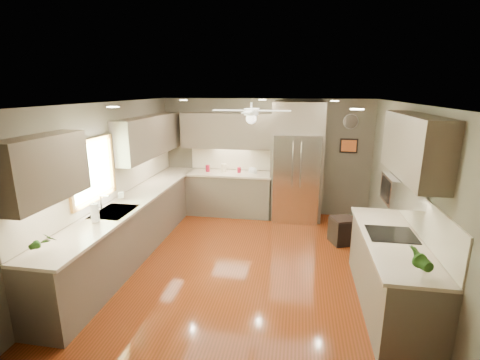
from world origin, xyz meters
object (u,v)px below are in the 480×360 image
(paper_towel, at_px, (95,213))
(potted_plant_right, at_px, (419,259))
(canister_a, at_px, (208,168))
(canister_c, at_px, (224,168))
(bowl, at_px, (253,172))
(soap_bottle, at_px, (122,194))
(refrigerator, at_px, (297,164))
(stool, at_px, (343,230))
(canister_d, at_px, (239,170))
(microwave, at_px, (403,190))
(potted_plant_left, at_px, (44,242))

(paper_towel, bearing_deg, potted_plant_right, -10.70)
(canister_a, relative_size, canister_c, 0.85)
(bowl, bearing_deg, potted_plant_right, -61.15)
(soap_bottle, xyz_separation_m, refrigerator, (2.79, 2.13, 0.16))
(stool, bearing_deg, potted_plant_right, -82.64)
(canister_d, height_order, refrigerator, refrigerator)
(refrigerator, bearing_deg, soap_bottle, -142.65)
(potted_plant_right, height_order, microwave, microwave)
(canister_a, height_order, microwave, microwave)
(canister_c, relative_size, potted_plant_right, 0.50)
(refrigerator, relative_size, stool, 4.78)
(refrigerator, xyz_separation_m, paper_towel, (-2.65, -3.10, -0.11))
(bowl, relative_size, refrigerator, 0.09)
(potted_plant_right, distance_m, microwave, 1.19)
(refrigerator, bearing_deg, bowl, 175.85)
(canister_a, relative_size, bowl, 0.69)
(bowl, relative_size, paper_towel, 0.78)
(bowl, xyz_separation_m, microwave, (2.26, -2.78, 0.51))
(canister_a, height_order, soap_bottle, soap_bottle)
(canister_c, distance_m, bowl, 0.64)
(bowl, height_order, microwave, microwave)
(canister_a, xyz_separation_m, stool, (2.78, -1.14, -0.78))
(potted_plant_left, bearing_deg, soap_bottle, 94.05)
(refrigerator, bearing_deg, stool, -51.93)
(canister_a, distance_m, potted_plant_right, 4.98)
(potted_plant_right, height_order, paper_towel, potted_plant_right)
(soap_bottle, distance_m, potted_plant_left, 1.95)
(potted_plant_right, height_order, bowl, potted_plant_right)
(canister_a, relative_size, potted_plant_right, 0.42)
(potted_plant_left, bearing_deg, potted_plant_right, 3.54)
(microwave, bearing_deg, paper_towel, -174.30)
(soap_bottle, xyz_separation_m, bowl, (1.86, 2.19, -0.07))
(canister_c, bearing_deg, microwave, -44.12)
(potted_plant_left, xyz_separation_m, microwave, (3.97, 1.37, 0.38))
(canister_d, height_order, soap_bottle, soap_bottle)
(microwave, bearing_deg, refrigerator, 116.09)
(microwave, distance_m, stool, 2.08)
(canister_d, bearing_deg, potted_plant_right, -57.91)
(canister_a, bearing_deg, potted_plant_right, -50.98)
(refrigerator, distance_m, paper_towel, 4.08)
(canister_d, bearing_deg, refrigerator, -3.06)
(canister_d, distance_m, microwave, 3.80)
(bowl, relative_size, stool, 0.41)
(canister_a, height_order, canister_c, canister_c)
(potted_plant_right, xyz_separation_m, refrigerator, (-1.22, 3.84, 0.08))
(potted_plant_left, relative_size, refrigerator, 0.13)
(microwave, bearing_deg, soap_bottle, 171.95)
(soap_bottle, distance_m, microwave, 4.18)
(canister_c, xyz_separation_m, stool, (2.44, -1.21, -0.79))
(potted_plant_right, distance_m, stool, 2.89)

